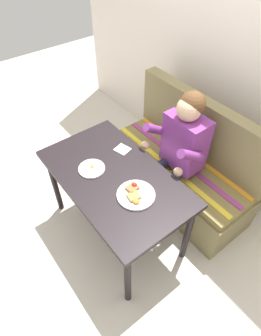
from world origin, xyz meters
TOP-DOWN VIEW (x-y plane):
  - ground_plane at (0.00, 0.00)m, footprint 8.00×8.00m
  - back_wall at (0.00, 1.27)m, footprint 4.40×0.10m
  - table at (0.00, 0.00)m, footprint 1.20×0.70m
  - couch at (0.00, 0.76)m, footprint 1.44×0.56m
  - person at (0.07, 0.59)m, footprint 0.45×0.61m
  - plate_breakfast at (0.24, 0.01)m, footprint 0.27×0.27m
  - plate_eggs at (-0.16, -0.10)m, footprint 0.20×0.20m
  - napkin at (-0.20, 0.22)m, footprint 0.13×0.13m

SIDE VIEW (x-z plane):
  - ground_plane at x=0.00m, z-range 0.00..0.00m
  - couch at x=0.00m, z-range -0.17..0.83m
  - table at x=0.00m, z-range 0.28..1.01m
  - napkin at x=-0.20m, z-range 0.73..0.74m
  - plate_eggs at x=-0.16m, z-range 0.72..0.76m
  - person at x=0.07m, z-range 0.13..1.35m
  - plate_breakfast at x=0.24m, z-range 0.72..0.77m
  - back_wall at x=0.00m, z-range 0.00..2.60m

